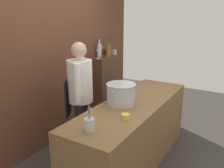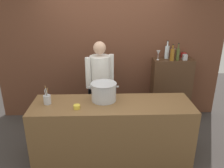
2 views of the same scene
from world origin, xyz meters
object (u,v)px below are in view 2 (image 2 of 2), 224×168
chef (100,82)px  wine_glass_tall (158,53)px  stockpot_large (104,92)px  spice_tin_red (184,55)px  wine_bottle_clear (167,52)px  wine_glass_short (173,51)px  butter_jar (77,107)px  wine_bottle_amber (172,55)px  spice_tin_silver (185,57)px  utensil_crock (47,99)px  wine_bottle_olive (178,54)px

chef → wine_glass_tall: bearing=173.4°
stockpot_large → spice_tin_red: (1.54, 1.16, 0.25)m
wine_bottle_clear → wine_glass_short: bearing=17.1°
butter_jar → wine_bottle_amber: bearing=37.3°
butter_jar → wine_glass_tall: 1.95m
wine_bottle_clear → spice_tin_silver: 0.34m
butter_jar → wine_bottle_clear: size_ratio=0.27×
chef → wine_bottle_clear: size_ratio=4.89×
stockpot_large → butter_jar: (-0.37, -0.26, -0.11)m
butter_jar → wine_bottle_clear: (1.57, 1.40, 0.43)m
spice_tin_red → wine_bottle_amber: bearing=-146.9°
chef → spice_tin_red: (1.60, 0.55, 0.32)m
stockpot_large → wine_bottle_clear: wine_bottle_clear is taller
utensil_crock → wine_bottle_amber: bearing=27.4°
chef → spice_tin_silver: (1.57, 0.39, 0.32)m
butter_jar → spice_tin_silver: 2.29m
utensil_crock → wine_bottle_amber: size_ratio=0.92×
chef → butter_jar: size_ratio=18.07×
wine_glass_tall → wine_glass_short: size_ratio=0.98×
utensil_crock → wine_glass_tall: bearing=32.1°
stockpot_large → spice_tin_red: spice_tin_red is taller
spice_tin_silver → wine_glass_tall: bearing=175.0°
wine_bottle_clear → wine_bottle_amber: bearing=-70.4°
wine_bottle_clear → spice_tin_silver: bearing=-23.4°
butter_jar → wine_glass_short: size_ratio=0.51×
wine_bottle_clear → wine_glass_tall: bearing=-154.2°
butter_jar → stockpot_large: bearing=35.5°
wine_bottle_amber → wine_glass_tall: (-0.24, 0.07, 0.01)m
chef → wine_bottle_amber: size_ratio=5.47×
utensil_crock → wine_bottle_olive: 2.46m
wine_bottle_clear → wine_bottle_amber: 0.17m
stockpot_large → wine_glass_short: wine_glass_short is taller
utensil_crock → butter_jar: (0.43, -0.17, -0.04)m
butter_jar → wine_glass_short: (1.70, 1.44, 0.43)m
utensil_crock → wine_bottle_clear: (2.00, 1.23, 0.39)m
stockpot_large → spice_tin_red: 1.94m
wine_glass_short → spice_tin_silver: wine_glass_short is taller
chef → wine_glass_short: 1.56m
wine_glass_short → spice_tin_red: size_ratio=1.76×
chef → utensil_crock: 1.02m
wine_glass_tall → butter_jar: bearing=-136.6°
wine_bottle_clear → spice_tin_red: size_ratio=3.32×
wine_bottle_olive → wine_glass_tall: wine_bottle_olive is taller
stockpot_large → butter_jar: bearing=-144.5°
chef → wine_bottle_olive: bearing=166.6°
utensil_crock → spice_tin_silver: 2.58m
stockpot_large → wine_bottle_amber: bearing=37.8°
stockpot_large → wine_bottle_clear: size_ratio=1.27×
stockpot_large → wine_glass_short: bearing=41.5°
wine_glass_tall → chef: bearing=-157.9°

